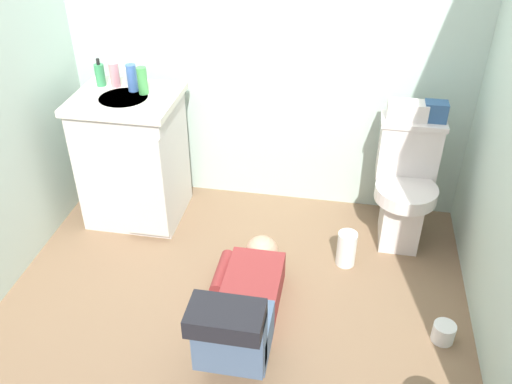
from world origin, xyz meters
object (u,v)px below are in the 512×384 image
toilet (405,185)px  paper_towel_roll (346,249)px  toiletry_bag (436,111)px  toilet_paper_roll (444,332)px  faucet (132,78)px  bottle_white (128,77)px  bottle_blue (132,78)px  soap_dispenser (100,75)px  vanity_cabinet (133,157)px  bottle_pink (115,75)px  person_plumber (243,306)px  tissue_box (408,110)px  bottle_green (142,81)px

toilet → paper_towel_roll: size_ratio=3.52×
toiletry_bag → toilet_paper_roll: (0.09, -0.90, -0.76)m
faucet → bottle_white: size_ratio=0.92×
bottle_blue → toilet_paper_roll: (1.81, -0.84, -0.85)m
toiletry_bag → toilet_paper_roll: toiletry_bag is taller
faucet → bottle_blue: bottle_blue is taller
paper_towel_roll → toilet_paper_roll: paper_towel_roll is taller
toilet → bottle_blue: (-1.61, 0.03, 0.53)m
toiletry_bag → toilet_paper_roll: 1.18m
soap_dispenser → bottle_white: soap_dispenser is taller
toilet → faucet: size_ratio=7.50×
vanity_cabinet → bottle_pink: bottle_pink is taller
soap_dispenser → bottle_white: bearing=9.5°
vanity_cabinet → toilet_paper_roll: size_ratio=7.45×
bottle_pink → bottle_blue: bearing=-18.7°
vanity_cabinet → toiletry_bag: (1.74, 0.14, 0.39)m
faucet → soap_dispenser: soap_dispenser is taller
faucet → person_plumber: bearing=-49.9°
tissue_box → bottle_blue: 1.57m
soap_dispenser → bottle_white: (0.16, 0.03, -0.01)m
bottle_blue → bottle_green: (0.07, -0.03, -0.00)m
tissue_box → bottle_white: 1.63m
soap_dispenser → paper_towel_roll: size_ratio=0.78×
tissue_box → paper_towel_roll: size_ratio=1.03×
faucet → bottle_blue: bearing=-67.3°
bottle_white → bottle_green: 0.16m
toilet → vanity_cabinet: bearing=-178.1°
paper_towel_roll → toiletry_bag: bearing=45.4°
bottle_white → toilet_paper_roll: bearing=-25.9°
person_plumber → soap_dispenser: bearing=136.3°
vanity_cabinet → toilet_paper_roll: bearing=-22.4°
bottle_green → paper_towel_roll: bottle_green is taller
bottle_blue → paper_towel_roll: 1.57m
vanity_cabinet → person_plumber: 1.25m
faucet → paper_towel_roll: (1.34, -0.41, -0.76)m
soap_dispenser → bottle_pink: (0.09, 0.00, 0.00)m
vanity_cabinet → bottle_green: 0.49m
soap_dispenser → toilet_paper_roll: soap_dispenser is taller
toilet → bottle_blue: bottle_blue is taller
soap_dispenser → paper_towel_roll: (1.53, -0.39, -0.78)m
soap_dispenser → toiletry_bag: bearing=0.5°
bottle_blue → bottle_green: 0.08m
bottle_green → faucet: bearing=138.1°
bottle_white → toilet_paper_roll: (1.87, -0.91, -0.82)m
faucet → person_plumber: (0.86, -1.02, -0.69)m
paper_towel_roll → bottle_blue: bearing=165.0°
toilet_paper_roll → bottle_green: bearing=154.9°
tissue_box → toilet_paper_roll: (0.24, -0.90, -0.75)m
vanity_cabinet → faucet: (-0.00, 0.15, 0.45)m
faucet → toilet_paper_roll: (1.84, -0.90, -0.82)m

